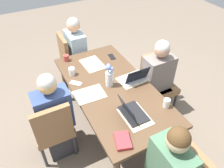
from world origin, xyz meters
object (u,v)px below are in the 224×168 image
Objects in this scene: person_near_left_mid at (156,83)px; laptop_head_left_left_near at (132,112)px; chair_near_left_mid at (157,80)px; chair_far_left_far at (53,128)px; phone_silver at (76,83)px; coffee_mug_centre_left at (72,71)px; flower_vase at (109,76)px; dining_table at (112,92)px; person_head_right_right_near at (77,56)px; chair_head_right_right_near at (72,57)px; book_red_cover at (123,141)px; phone_black at (112,57)px; coffee_mug_near_left at (66,58)px; person_far_left_far at (56,120)px; coffee_mug_near_right at (167,103)px; laptop_near_left_mid at (135,77)px.

person_near_left_mid is 0.96m from laptop_head_left_left_near.
chair_far_left_far is at bearing 95.93° from chair_near_left_mid.
chair_near_left_mid is at bearing -141.66° from phone_silver.
chair_near_left_mid reaches higher than coffee_mug_centre_left.
flower_vase is (-0.05, 0.80, 0.39)m from chair_near_left_mid.
dining_table is 1.20m from person_head_right_right_near.
chair_head_right_right_near is at bearing -58.05° from phone_silver.
laptop_head_left_left_near is (-0.53, 0.75, 0.27)m from person_near_left_mid.
laptop_head_left_left_near is 0.35m from book_red_cover.
phone_black is at bearing 36.33° from person_near_left_mid.
laptop_head_left_left_near is 2.13× the size of phone_black.
flower_vase is at bearing -158.83° from coffee_mug_near_left.
flower_vase is 2.05× the size of phone_black.
laptop_head_left_left_near is (-0.51, -0.71, 0.27)m from person_far_left_far.
flower_vase is 3.45× the size of coffee_mug_near_left.
book_red_cover is (-1.94, 0.24, 0.25)m from person_head_right_right_near.
flower_vase is 2.90× the size of coffee_mug_near_right.
book_red_cover is at bearing 175.33° from chair_head_right_right_near.
dining_table is 0.88m from coffee_mug_near_left.
phone_black is at bearing 44.07° from chair_near_left_mid.
dining_table is 12.18× the size of phone_silver.
flower_vase reaches higher than phone_silver.
coffee_mug_centre_left is (0.48, 0.67, 0.01)m from laptop_near_left_mid.
person_near_left_mid is at bearing -29.96° from coffee_mug_near_right.
coffee_mug_near_right is at bearing -146.12° from dining_table.
dining_table is 0.60m from coffee_mug_centre_left.
book_red_cover is (-1.22, -0.07, -0.03)m from coffee_mug_centre_left.
dining_table is 1.53× the size of person_near_left_mid.
coffee_mug_near_left is 0.55m from phone_silver.
phone_black is (0.55, -0.32, -0.13)m from flower_vase.
phone_silver is at bearing -52.33° from chair_far_left_far.
person_far_left_far is 0.93m from book_red_cover.
chair_far_left_far is 0.94m from laptop_head_left_left_near.
phone_black is (0.61, 0.01, -0.04)m from laptop_near_left_mid.
phone_silver is at bearing -57.40° from phone_black.
laptop_near_left_mid is 0.82m from coffee_mug_centre_left.
laptop_head_left_left_near is (-0.60, 0.81, 0.30)m from chair_near_left_mid.
person_far_left_far is 0.51m from phone_silver.
coffee_mug_near_right is at bearing -113.17° from chair_far_left_far.
person_head_right_right_near reaches higher than book_red_cover.
coffee_mug_near_right is at bearing -99.34° from laptop_head_left_left_near.
person_head_right_right_near is 3.73× the size of laptop_near_left_mid.
book_red_cover reaches higher than phone_silver.
chair_near_left_mid is at bearing -31.03° from coffee_mug_near_right.
person_far_left_far is at bearing 149.08° from person_head_right_right_near.
chair_head_right_right_near reaches higher than phone_black.
coffee_mug_near_right is (-0.67, 0.40, 0.31)m from chair_near_left_mid.
chair_near_left_mid is 8.86× the size of coffee_mug_centre_left.
chair_head_right_right_near is 0.56m from coffee_mug_near_left.
coffee_mug_near_left is (0.76, 0.30, -0.09)m from flower_vase.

